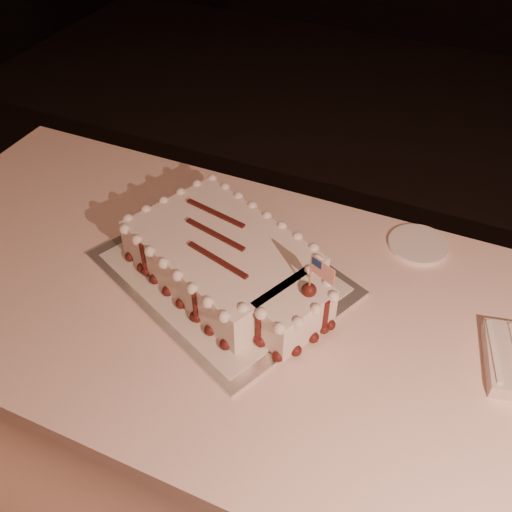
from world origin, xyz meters
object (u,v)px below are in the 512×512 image
at_px(banquet_table, 377,454).
at_px(side_plate, 418,245).
at_px(cake_board, 223,273).
at_px(sheet_cake, 230,262).

xyz_separation_m(banquet_table, side_plate, (-0.05, 0.32, 0.38)).
distance_m(banquet_table, side_plate, 0.50).
height_order(cake_board, sheet_cake, sheet_cake).
bearing_deg(cake_board, banquet_table, 16.20).
relative_size(banquet_table, sheet_cake, 4.78).
xyz_separation_m(banquet_table, cake_board, (-0.42, 0.06, 0.38)).
bearing_deg(banquet_table, cake_board, 172.38).
xyz_separation_m(cake_board, sheet_cake, (0.02, -0.01, 0.05)).
xyz_separation_m(banquet_table, sheet_cake, (-0.39, 0.04, 0.43)).
height_order(banquet_table, sheet_cake, sheet_cake).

